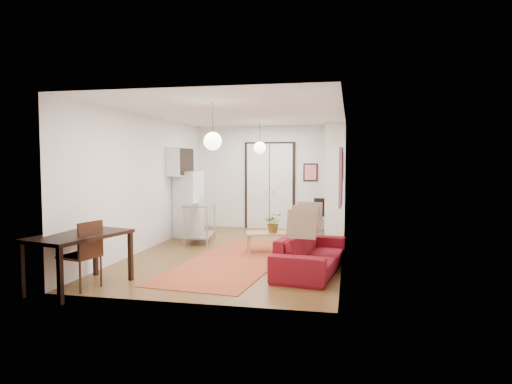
% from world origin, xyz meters
% --- Properties ---
extents(floor, '(7.00, 7.00, 0.00)m').
position_xyz_m(floor, '(0.00, 0.00, 0.00)').
color(floor, brown).
rests_on(floor, ground).
extents(ceiling, '(4.20, 7.00, 0.02)m').
position_xyz_m(ceiling, '(0.00, 0.00, 2.90)').
color(ceiling, white).
rests_on(ceiling, wall_back).
extents(wall_back, '(4.20, 0.02, 2.90)m').
position_xyz_m(wall_back, '(0.00, 3.50, 1.45)').
color(wall_back, white).
rests_on(wall_back, floor).
extents(wall_front, '(4.20, 0.02, 2.90)m').
position_xyz_m(wall_front, '(0.00, -3.50, 1.45)').
color(wall_front, white).
rests_on(wall_front, floor).
extents(wall_left, '(0.02, 7.00, 2.90)m').
position_xyz_m(wall_left, '(-2.10, 0.00, 1.45)').
color(wall_left, white).
rests_on(wall_left, floor).
extents(wall_right, '(0.02, 7.00, 2.90)m').
position_xyz_m(wall_right, '(2.10, 0.00, 1.45)').
color(wall_right, white).
rests_on(wall_right, floor).
extents(double_doors, '(1.44, 0.06, 2.50)m').
position_xyz_m(double_doors, '(0.00, 3.46, 1.20)').
color(double_doors, white).
rests_on(double_doors, wall_back).
extents(stub_partition, '(0.50, 0.10, 2.90)m').
position_xyz_m(stub_partition, '(1.85, 2.55, 1.45)').
color(stub_partition, white).
rests_on(stub_partition, floor).
extents(wall_cabinet, '(0.35, 1.00, 0.70)m').
position_xyz_m(wall_cabinet, '(-1.92, 1.50, 1.90)').
color(wall_cabinet, white).
rests_on(wall_cabinet, wall_left).
extents(painting_popart, '(0.05, 1.00, 1.00)m').
position_xyz_m(painting_popart, '(2.08, -1.25, 1.65)').
color(painting_popart, red).
rests_on(painting_popart, wall_right).
extents(painting_abstract, '(0.05, 0.50, 0.60)m').
position_xyz_m(painting_abstract, '(2.08, 0.80, 1.80)').
color(painting_abstract, beige).
rests_on(painting_abstract, wall_right).
extents(poster_back, '(0.40, 0.03, 0.50)m').
position_xyz_m(poster_back, '(1.15, 3.47, 1.60)').
color(poster_back, red).
rests_on(poster_back, wall_back).
extents(print_left, '(0.03, 0.44, 0.54)m').
position_xyz_m(print_left, '(-2.07, 2.00, 1.95)').
color(print_left, olive).
rests_on(print_left, wall_left).
extents(pendant_back, '(0.30, 0.30, 0.80)m').
position_xyz_m(pendant_back, '(0.00, 2.00, 2.25)').
color(pendant_back, white).
rests_on(pendant_back, ceiling).
extents(pendant_front, '(0.30, 0.30, 0.80)m').
position_xyz_m(pendant_front, '(0.00, -2.00, 2.25)').
color(pendant_front, white).
rests_on(pendant_front, ceiling).
extents(kilim_rug, '(2.10, 4.61, 0.01)m').
position_xyz_m(kilim_rug, '(0.08, -0.79, 0.01)').
color(kilim_rug, '#BB4F2E').
rests_on(kilim_rug, floor).
extents(sofa, '(2.37, 1.19, 0.66)m').
position_xyz_m(sofa, '(1.59, -1.38, 0.33)').
color(sofa, maroon).
rests_on(sofa, floor).
extents(coffee_table, '(1.05, 0.75, 0.42)m').
position_xyz_m(coffee_table, '(0.57, 0.11, 0.36)').
color(coffee_table, tan).
rests_on(coffee_table, floor).
extents(potted_plant, '(0.40, 0.44, 0.41)m').
position_xyz_m(potted_plant, '(0.67, 0.11, 0.63)').
color(potted_plant, '#38622C').
rests_on(potted_plant, coffee_table).
extents(kitchen_counter, '(0.76, 1.27, 0.92)m').
position_xyz_m(kitchen_counter, '(-1.23, 0.93, 0.59)').
color(kitchen_counter, silver).
rests_on(kitchen_counter, floor).
extents(bowl, '(0.27, 0.27, 0.05)m').
position_xyz_m(bowl, '(-1.23, 0.63, 0.94)').
color(bowl, silver).
rests_on(bowl, kitchen_counter).
extents(soap_bottle, '(0.11, 0.11, 0.19)m').
position_xyz_m(soap_bottle, '(-1.28, 1.18, 1.01)').
color(soap_bottle, teal).
rests_on(soap_bottle, kitchen_counter).
extents(fridge, '(0.66, 0.66, 1.66)m').
position_xyz_m(fridge, '(-1.75, 1.59, 0.83)').
color(fridge, silver).
rests_on(fridge, floor).
extents(dining_table, '(1.19, 1.66, 0.83)m').
position_xyz_m(dining_table, '(-1.75, -3.15, 0.74)').
color(dining_table, black).
rests_on(dining_table, floor).
extents(dining_chair_near, '(0.59, 0.75, 1.03)m').
position_xyz_m(dining_chair_near, '(-1.75, -3.04, 0.60)').
color(dining_chair_near, '#381E12').
rests_on(dining_chair_near, floor).
extents(dining_chair_far, '(0.59, 0.75, 1.03)m').
position_xyz_m(dining_chair_far, '(-1.75, -3.05, 0.60)').
color(dining_chair_far, '#381E12').
rests_on(dining_chair_far, floor).
extents(black_side_chair, '(0.45, 0.45, 0.92)m').
position_xyz_m(black_side_chair, '(1.52, 3.24, 0.54)').
color(black_side_chair, black).
rests_on(black_side_chair, floor).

